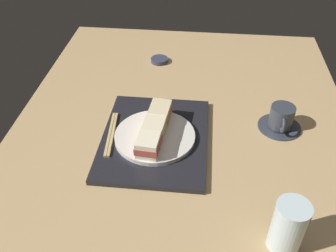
# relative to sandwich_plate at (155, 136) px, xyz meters

# --- Properties ---
(ground_plane) EXTENTS (1.40, 1.00, 0.03)m
(ground_plane) POSITION_rel_sandwich_plate_xyz_m (-0.01, 0.07, -0.04)
(ground_plane) COLOR tan
(serving_tray) EXTENTS (0.37, 0.29, 0.01)m
(serving_tray) POSITION_rel_sandwich_plate_xyz_m (-0.01, -0.00, -0.01)
(serving_tray) COLOR black
(serving_tray) RESTS_ON ground_plane
(sandwich_plate) EXTENTS (0.22, 0.22, 0.01)m
(sandwich_plate) POSITION_rel_sandwich_plate_xyz_m (0.00, 0.00, 0.00)
(sandwich_plate) COLOR silver
(sandwich_plate) RESTS_ON serving_tray
(sandwich_near) EXTENTS (0.08, 0.06, 0.05)m
(sandwich_near) POSITION_rel_sandwich_plate_xyz_m (-0.07, 0.01, 0.03)
(sandwich_near) COLOR beige
(sandwich_near) RESTS_ON sandwich_plate
(sandwich_middle) EXTENTS (0.08, 0.06, 0.05)m
(sandwich_middle) POSITION_rel_sandwich_plate_xyz_m (0.00, 0.00, 0.03)
(sandwich_middle) COLOR beige
(sandwich_middle) RESTS_ON sandwich_plate
(sandwich_far) EXTENTS (0.08, 0.07, 0.05)m
(sandwich_far) POSITION_rel_sandwich_plate_xyz_m (0.07, -0.01, 0.03)
(sandwich_far) COLOR #EFE5C1
(sandwich_far) RESTS_ON sandwich_plate
(chopsticks_pair) EXTENTS (0.18, 0.03, 0.01)m
(chopsticks_pair) POSITION_rel_sandwich_plate_xyz_m (-0.00, -0.12, -0.00)
(chopsticks_pair) COLOR tan
(chopsticks_pair) RESTS_ON serving_tray
(coffee_cup) EXTENTS (0.13, 0.12, 0.07)m
(coffee_cup) POSITION_rel_sandwich_plate_xyz_m (-0.10, 0.35, 0.01)
(coffee_cup) COLOR #333842
(coffee_cup) RESTS_ON ground_plane
(drinking_glass) EXTENTS (0.07, 0.07, 0.12)m
(drinking_glass) POSITION_rel_sandwich_plate_xyz_m (0.29, 0.31, 0.04)
(drinking_glass) COLOR silver
(drinking_glass) RESTS_ON ground_plane
(small_sauce_dish) EXTENTS (0.06, 0.06, 0.01)m
(small_sauce_dish) POSITION_rel_sandwich_plate_xyz_m (-0.45, -0.04, -0.01)
(small_sauce_dish) COLOR #33384C
(small_sauce_dish) RESTS_ON ground_plane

